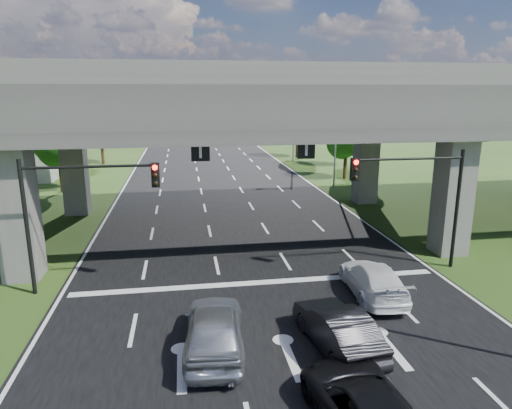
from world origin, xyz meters
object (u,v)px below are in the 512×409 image
object	(u,v)px
streetlight_beyond	(291,115)
car_dark	(337,328)
streetlight_far	(332,124)
signal_left	(77,200)
car_silver	(214,328)
car_white	(373,279)
car_trailing	(366,407)
signal_right	(418,188)

from	to	relation	value
streetlight_beyond	car_dark	xyz separation A→B (m)	(-8.38, -42.40, -5.07)
streetlight_far	signal_left	bearing A→B (deg)	-131.78
streetlight_beyond	car_silver	bearing A→B (deg)	-106.71
car_silver	car_dark	bearing A→B (deg)	177.29
signal_left	car_white	xyz separation A→B (m)	(12.50, -2.49, -3.44)
car_white	car_dark	bearing A→B (deg)	56.98
streetlight_beyond	car_dark	size ratio (longest dim) A/B	2.20
signal_left	car_dark	size ratio (longest dim) A/B	1.32
signal_left	streetlight_beyond	bearing A→B (deg)	63.57
car_trailing	signal_left	bearing A→B (deg)	-54.09
signal_right	car_trailing	bearing A→B (deg)	-123.04
streetlight_beyond	car_silver	size ratio (longest dim) A/B	2.02
streetlight_far	car_dark	distance (m)	28.16
signal_right	car_white	distance (m)	5.29
streetlight_far	streetlight_beyond	world-z (taller)	same
signal_right	streetlight_beyond	xyz separation A→B (m)	(2.27, 36.06, 1.66)
signal_left	car_trailing	world-z (taller)	signal_left
car_dark	car_white	bearing A→B (deg)	-134.75
car_silver	car_white	size ratio (longest dim) A/B	1.01
streetlight_beyond	car_white	bearing A→B (deg)	-98.01
streetlight_beyond	car_trailing	world-z (taller)	streetlight_beyond
streetlight_far	car_dark	xyz separation A→B (m)	(-8.38, -26.40, -5.07)
signal_left	car_silver	xyz separation A→B (m)	(5.36, -5.81, -3.31)
streetlight_far	car_white	xyz separation A→B (m)	(-5.42, -22.55, -5.10)
signal_left	car_trailing	xyz separation A→B (m)	(8.96, -10.28, -3.46)
streetlight_beyond	car_white	size ratio (longest dim) A/B	2.04
signal_left	signal_right	bearing A→B (deg)	0.00
car_silver	car_dark	xyz separation A→B (m)	(4.19, -0.54, -0.10)
signal_left	car_white	world-z (taller)	signal_left
signal_right	streetlight_far	bearing A→B (deg)	83.53
streetlight_beyond	car_dark	bearing A→B (deg)	-101.17
streetlight_far	streetlight_beyond	size ratio (longest dim) A/B	1.00
signal_right	car_silver	xyz separation A→B (m)	(-10.29, -5.81, -3.31)
car_white	car_trailing	world-z (taller)	car_white
signal_left	streetlight_beyond	distance (m)	40.30
streetlight_beyond	car_white	xyz separation A→B (m)	(-5.42, -38.55, -5.10)
signal_left	car_trailing	size ratio (longest dim) A/B	1.20
car_dark	car_white	xyz separation A→B (m)	(2.95, 3.86, -0.04)
streetlight_beyond	car_white	distance (m)	39.26
signal_right	streetlight_beyond	distance (m)	36.17
streetlight_beyond	car_silver	distance (m)	44.00
car_trailing	car_white	bearing A→B (deg)	-119.59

